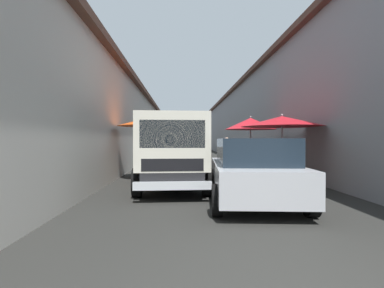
# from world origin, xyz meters

# --- Properties ---
(ground) EXTENTS (90.00, 90.00, 0.00)m
(ground) POSITION_xyz_m (13.50, 0.00, 0.00)
(ground) COLOR #282826
(building_left_whitewash) EXTENTS (49.80, 7.50, 4.47)m
(building_left_whitewash) POSITION_xyz_m (15.75, 6.83, 2.25)
(building_left_whitewash) COLOR beige
(building_left_whitewash) RESTS_ON ground
(building_right_concrete) EXTENTS (49.80, 7.50, 5.69)m
(building_right_concrete) POSITION_xyz_m (15.75, -6.83, 2.86)
(building_right_concrete) COLOR gray
(building_right_concrete) RESTS_ON ground
(fruit_stall_mid_lane) EXTENTS (2.61, 2.61, 2.26)m
(fruit_stall_mid_lane) POSITION_xyz_m (7.14, -2.21, 1.70)
(fruit_stall_mid_lane) COLOR #9E9EA3
(fruit_stall_mid_lane) RESTS_ON ground
(fruit_stall_near_left) EXTENTS (2.15, 2.15, 2.42)m
(fruit_stall_near_left) POSITION_xyz_m (9.89, -1.87, 1.85)
(fruit_stall_near_left) COLOR #9E9EA3
(fruit_stall_near_left) RESTS_ON ground
(fruit_stall_near_right) EXTENTS (2.32, 2.32, 2.31)m
(fruit_stall_near_right) POSITION_xyz_m (8.25, 2.10, 1.74)
(fruit_stall_near_right) COLOR #9E9EA3
(fruit_stall_near_right) RESTS_ON ground
(hatchback_car) EXTENTS (4.03, 2.17, 1.45)m
(hatchback_car) POSITION_xyz_m (4.58, -0.62, 0.74)
(hatchback_car) COLOR #ADAFB5
(hatchback_car) RESTS_ON ground
(delivery_truck) EXTENTS (4.98, 2.11, 2.08)m
(delivery_truck) POSITION_xyz_m (5.95, 1.26, 1.04)
(delivery_truck) COLOR black
(delivery_truck) RESTS_ON ground
(vendor_by_crates) EXTENTS (0.41, 0.56, 1.60)m
(vendor_by_crates) POSITION_xyz_m (11.38, 1.63, 0.92)
(vendor_by_crates) COLOR #665B4C
(vendor_by_crates) RESTS_ON ground
(vendor_in_shade) EXTENTS (0.53, 0.42, 1.54)m
(vendor_in_shade) POSITION_xyz_m (11.43, -1.14, 0.88)
(vendor_in_shade) COLOR #232328
(vendor_in_shade) RESTS_ON ground
(plastic_stool) EXTENTS (0.30, 0.30, 0.43)m
(plastic_stool) POSITION_xyz_m (7.74, -1.01, 0.33)
(plastic_stool) COLOR red
(plastic_stool) RESTS_ON ground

